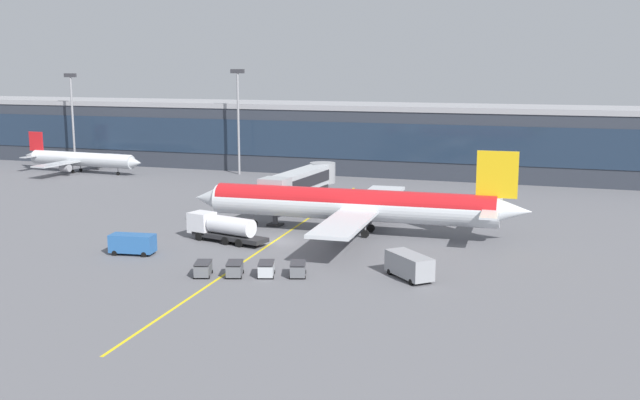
{
  "coord_description": "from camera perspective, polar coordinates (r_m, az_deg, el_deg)",
  "views": [
    {
      "loc": [
        32.6,
        -81.98,
        21.0
      ],
      "look_at": [
        3.49,
        4.98,
        4.5
      ],
      "focal_mm": 41.99,
      "sensor_mm": 36.0,
      "label": 1
    }
  ],
  "objects": [
    {
      "name": "ground_plane",
      "position": [
        90.69,
        -3.1,
        -3.2
      ],
      "size": [
        700.0,
        700.0,
        0.0
      ],
      "primitive_type": "plane",
      "color": "slate"
    },
    {
      "name": "apron_lead_in_line",
      "position": [
        92.79,
        -3.11,
        -2.89
      ],
      "size": [
        3.87,
        79.93,
        0.01
      ],
      "primitive_type": "cube",
      "rotation": [
        0.0,
        0.0,
        0.04
      ],
      "color": "yellow",
      "rests_on": "ground_plane"
    },
    {
      "name": "terminal_building",
      "position": [
        150.99,
        2.9,
        4.79
      ],
      "size": [
        194.33,
        17.06,
        13.54
      ],
      "color": "#2D333D",
      "rests_on": "ground_plane"
    },
    {
      "name": "main_airliner",
      "position": [
        94.09,
        2.58,
        -0.35
      ],
      "size": [
        43.49,
        34.56,
        11.09
      ],
      "color": "silver",
      "rests_on": "ground_plane"
    },
    {
      "name": "jet_bridge",
      "position": [
        106.85,
        -1.36,
        1.47
      ],
      "size": [
        5.02,
        20.21,
        6.49
      ],
      "color": "#B2B7BC",
      "rests_on": "ground_plane"
    },
    {
      "name": "fuel_tanker",
      "position": [
        91.18,
        -7.47,
        -2.08
      ],
      "size": [
        11.08,
        5.1,
        3.25
      ],
      "color": "#232326",
      "rests_on": "ground_plane"
    },
    {
      "name": "lavatory_truck",
      "position": [
        75.32,
        6.87,
        -4.94
      ],
      "size": [
        5.7,
        5.75,
        2.5
      ],
      "color": "gray",
      "rests_on": "ground_plane"
    },
    {
      "name": "crew_van",
      "position": [
        86.99,
        -14.16,
        -3.19
      ],
      "size": [
        5.24,
        2.77,
        2.3
      ],
      "color": "#285B9E",
      "rests_on": "ground_plane"
    },
    {
      "name": "baggage_cart_0",
      "position": [
        76.8,
        -8.9,
        -5.19
      ],
      "size": [
        2.29,
        2.99,
        1.48
      ],
      "color": "#595B60",
      "rests_on": "ground_plane"
    },
    {
      "name": "baggage_cart_1",
      "position": [
        76.34,
        -6.52,
        -5.22
      ],
      "size": [
        2.29,
        2.99,
        1.48
      ],
      "color": "#595B60",
      "rests_on": "ground_plane"
    },
    {
      "name": "baggage_cart_2",
      "position": [
        76.01,
        -4.12,
        -5.25
      ],
      "size": [
        2.29,
        2.99,
        1.48
      ],
      "color": "#B2B7BC",
      "rests_on": "ground_plane"
    },
    {
      "name": "baggage_cart_3",
      "position": [
        75.82,
        -1.7,
        -5.27
      ],
      "size": [
        2.29,
        2.99,
        1.48
      ],
      "color": "#595B60",
      "rests_on": "ground_plane"
    },
    {
      "name": "commuter_jet_far",
      "position": [
        155.72,
        -17.74,
        2.99
      ],
      "size": [
        28.52,
        22.61,
        7.82
      ],
      "color": "#B2B7BC",
      "rests_on": "ground_plane"
    },
    {
      "name": "apron_light_mast_0",
      "position": [
        166.09,
        -18.36,
        6.45
      ],
      "size": [
        2.8,
        0.5,
        19.43
      ],
      "color": "gray",
      "rests_on": "ground_plane"
    },
    {
      "name": "apron_light_mast_1",
      "position": [
        146.5,
        -6.25,
        6.66
      ],
      "size": [
        2.8,
        0.5,
        20.36
      ],
      "color": "gray",
      "rests_on": "ground_plane"
    }
  ]
}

